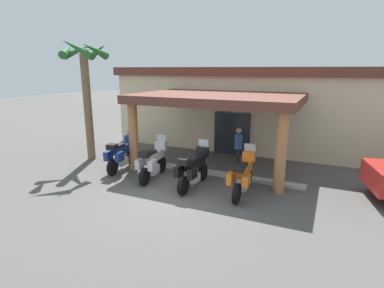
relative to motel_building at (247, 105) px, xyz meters
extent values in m
plane|color=#514F4C|center=(0.09, -8.60, -2.17)|extent=(80.00, 80.00, 0.00)
cube|color=beige|center=(-0.01, 0.18, -0.26)|extent=(13.78, 6.01, 3.82)
cube|color=#1E2328|center=(0.09, -2.66, -1.12)|extent=(1.80, 0.16, 2.10)
cube|color=brown|center=(0.16, -4.85, 0.80)|extent=(6.95, 4.74, 0.35)
cylinder|color=#B27042|center=(-2.77, -6.81, -0.77)|extent=(0.39, 0.39, 2.80)
cylinder|color=#B27042|center=(3.23, -6.61, -0.77)|extent=(0.39, 0.39, 2.80)
cube|color=brown|center=(-0.01, 0.18, 1.87)|extent=(14.19, 6.43, 0.44)
cylinder|color=black|center=(-3.34, -6.30, -1.84)|extent=(0.24, 0.67, 0.66)
cylinder|color=black|center=(-3.09, -7.83, -1.84)|extent=(0.24, 0.67, 0.66)
cube|color=silver|center=(-3.21, -7.09, -1.80)|extent=(0.40, 0.60, 0.32)
cube|color=navy|center=(-3.23, -6.94, -1.29)|extent=(0.48, 1.18, 0.34)
cube|color=black|center=(-3.18, -7.29, -1.07)|extent=(0.37, 0.64, 0.10)
cube|color=navy|center=(-3.33, -6.32, -1.02)|extent=(0.47, 0.31, 0.36)
cube|color=#B2BCC6|center=(-3.35, -6.24, -0.74)|extent=(0.41, 0.18, 0.36)
cube|color=navy|center=(-3.37, -7.72, -1.41)|extent=(0.25, 0.46, 0.36)
cube|color=navy|center=(-2.86, -7.64, -1.41)|extent=(0.25, 0.46, 0.36)
cube|color=black|center=(-3.10, -7.78, -1.00)|extent=(0.41, 0.37, 0.22)
cylinder|color=black|center=(-1.54, -6.63, -1.84)|extent=(0.24, 0.67, 0.66)
cylinder|color=black|center=(-1.30, -8.16, -1.84)|extent=(0.24, 0.67, 0.66)
cube|color=silver|center=(-1.41, -7.42, -1.80)|extent=(0.40, 0.60, 0.32)
cube|color=#B2B2B7|center=(-1.44, -7.27, -1.29)|extent=(0.47, 1.18, 0.34)
cube|color=black|center=(-1.38, -7.61, -1.07)|extent=(0.37, 0.64, 0.10)
cube|color=#B2B2B7|center=(-1.53, -6.65, -1.02)|extent=(0.47, 0.30, 0.36)
cube|color=#B2BCC6|center=(-1.55, -6.57, -0.74)|extent=(0.41, 0.18, 0.36)
cube|color=#B2B2B7|center=(-1.58, -8.05, -1.41)|extent=(0.24, 0.46, 0.36)
cube|color=#B2B2B7|center=(-1.07, -7.97, -1.41)|extent=(0.24, 0.46, 0.36)
cube|color=black|center=(-1.31, -8.11, -1.00)|extent=(0.40, 0.37, 0.22)
cylinder|color=black|center=(0.38, -6.73, -1.84)|extent=(0.14, 0.66, 0.66)
cylinder|color=black|center=(0.38, -8.28, -1.84)|extent=(0.14, 0.66, 0.66)
cube|color=silver|center=(0.38, -7.53, -1.80)|extent=(0.32, 0.56, 0.32)
cube|color=black|center=(0.38, -7.38, -1.29)|extent=(0.30, 1.15, 0.34)
cube|color=black|center=(0.38, -7.73, -1.07)|extent=(0.28, 0.60, 0.10)
cube|color=black|center=(0.38, -6.75, -1.02)|extent=(0.44, 0.24, 0.36)
cube|color=#B2BCC6|center=(0.38, -6.67, -0.74)|extent=(0.40, 0.12, 0.36)
cube|color=black|center=(0.12, -8.13, -1.41)|extent=(0.18, 0.44, 0.36)
cube|color=black|center=(0.64, -8.13, -1.41)|extent=(0.18, 0.44, 0.36)
cube|color=black|center=(0.38, -8.23, -1.00)|extent=(0.36, 0.32, 0.22)
cylinder|color=black|center=(2.13, -6.57, -1.84)|extent=(0.18, 0.67, 0.66)
cylinder|color=black|center=(2.22, -8.12, -1.84)|extent=(0.18, 0.67, 0.66)
cube|color=silver|center=(2.18, -7.37, -1.80)|extent=(0.35, 0.58, 0.32)
cube|color=orange|center=(2.17, -7.22, -1.29)|extent=(0.36, 1.17, 0.34)
cube|color=black|center=(2.19, -7.57, -1.07)|extent=(0.31, 0.61, 0.10)
cube|color=orange|center=(2.13, -6.59, -1.02)|extent=(0.45, 0.26, 0.36)
cube|color=#B2BCC6|center=(2.13, -6.51, -0.74)|extent=(0.41, 0.14, 0.36)
cube|color=orange|center=(1.95, -7.99, -1.41)|extent=(0.20, 0.45, 0.36)
cube|color=orange|center=(2.47, -7.96, -1.41)|extent=(0.20, 0.45, 0.36)
cube|color=black|center=(2.22, -8.07, -1.00)|extent=(0.38, 0.34, 0.22)
cylinder|color=black|center=(1.15, -4.81, -1.73)|extent=(0.14, 0.14, 0.88)
cylinder|color=black|center=(1.09, -4.64, -1.73)|extent=(0.14, 0.14, 0.88)
cylinder|color=#335999|center=(1.12, -4.72, -0.98)|extent=(0.32, 0.32, 0.63)
cylinder|color=#335999|center=(1.18, -4.93, -0.95)|extent=(0.09, 0.09, 0.59)
cylinder|color=#335999|center=(1.05, -4.51, -0.95)|extent=(0.09, 0.09, 0.59)
sphere|color=tan|center=(1.12, -4.72, -0.51)|extent=(0.24, 0.24, 0.24)
cylinder|color=brown|center=(-5.54, -6.49, 0.24)|extent=(0.36, 0.36, 4.82)
cone|color=#236028|center=(-4.85, -6.50, 2.78)|extent=(0.39, 1.43, 0.78)
cone|color=#236028|center=(-5.33, -5.83, 2.79)|extent=(1.47, 0.78, 0.79)
cone|color=#236028|center=(-6.17, -6.20, 2.80)|extent=(0.92, 1.44, 0.85)
cone|color=#236028|center=(-6.13, -6.84, 2.79)|extent=(1.04, 1.40, 0.81)
cone|color=#236028|center=(-5.25, -7.12, 2.85)|extent=(1.41, 0.91, 0.97)
cube|color=#ADA89E|center=(-0.52, -5.89, -2.11)|extent=(9.18, 0.36, 0.12)
camera|label=1|loc=(5.03, -16.84, 2.00)|focal=28.65mm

